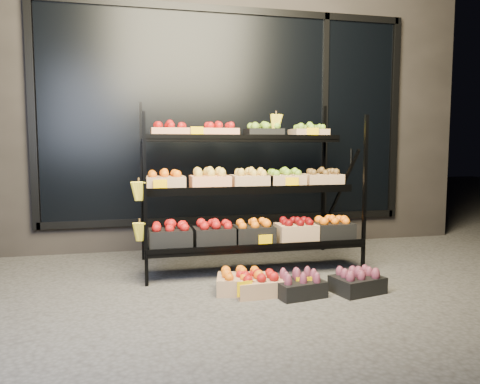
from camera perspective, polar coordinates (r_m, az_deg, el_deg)
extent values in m
plane|color=#514F4C|center=(4.20, 3.21, -11.13)|extent=(24.00, 24.00, 0.00)
cube|color=#2D2826|center=(6.57, -3.24, 10.36)|extent=(6.00, 2.00, 3.50)
cube|color=black|center=(5.56, -1.37, 9.16)|extent=(4.20, 0.04, 2.40)
cube|color=black|center=(5.60, -1.30, -3.29)|extent=(4.30, 0.06, 0.08)
cube|color=black|center=(5.74, -1.36, 21.31)|extent=(4.30, 0.06, 0.08)
cube|color=black|center=(5.51, -24.04, 8.70)|extent=(0.08, 0.06, 2.50)
cube|color=black|center=(6.34, 18.26, 8.45)|extent=(0.08, 0.06, 2.50)
cube|color=black|center=(5.91, 10.28, 8.87)|extent=(0.06, 0.06, 2.50)
cylinder|color=black|center=(6.02, 13.37, 3.98)|extent=(0.02, 0.02, 0.25)
cube|color=black|center=(4.06, -11.49, -0.98)|extent=(0.03, 0.03, 1.50)
cube|color=black|center=(4.60, 14.95, -0.28)|extent=(0.03, 0.03, 1.50)
cube|color=black|center=(5.02, -11.86, 1.19)|extent=(0.03, 0.03, 1.66)
cube|color=black|center=(5.46, 10.17, 1.58)|extent=(0.03, 0.03, 1.66)
cube|color=black|center=(4.45, 1.95, -6.60)|extent=(2.05, 0.42, 0.03)
cube|color=black|center=(4.26, 2.66, -6.70)|extent=(2.05, 0.02, 0.05)
cube|color=black|center=(4.66, 1.00, 0.17)|extent=(2.05, 0.40, 0.03)
cube|color=black|center=(4.48, 1.60, 0.39)|extent=(2.05, 0.02, 0.05)
cube|color=black|center=(4.93, 0.15, 6.29)|extent=(2.05, 0.40, 0.03)
cube|color=black|center=(4.75, 0.68, 6.74)|extent=(2.05, 0.02, 0.05)
cube|color=tan|center=(4.82, -8.53, 7.07)|extent=(0.38, 0.28, 0.11)
ellipsoid|color=#B30C14|center=(4.82, -8.54, 8.08)|extent=(0.32, 0.24, 0.07)
cube|color=tan|center=(4.89, -2.59, 7.11)|extent=(0.38, 0.28, 0.11)
ellipsoid|color=#B30C14|center=(4.89, -2.60, 8.11)|extent=(0.32, 0.24, 0.07)
cube|color=black|center=(5.00, 2.90, 7.08)|extent=(0.38, 0.28, 0.11)
ellipsoid|color=#74A328|center=(5.00, 2.91, 8.05)|extent=(0.32, 0.24, 0.07)
cube|color=tan|center=(5.16, 8.36, 6.98)|extent=(0.38, 0.28, 0.11)
ellipsoid|color=#74A328|center=(5.16, 8.37, 7.92)|extent=(0.32, 0.24, 0.07)
cube|color=tan|center=(4.53, -9.17, 1.01)|extent=(0.38, 0.28, 0.14)
ellipsoid|color=orange|center=(4.52, -9.19, 2.28)|extent=(0.32, 0.24, 0.07)
cube|color=tan|center=(4.58, -3.67, 1.13)|extent=(0.38, 0.28, 0.14)
ellipsoid|color=gold|center=(4.57, -3.68, 2.38)|extent=(0.32, 0.24, 0.07)
cube|color=tan|center=(4.66, 1.32, 1.22)|extent=(0.38, 0.28, 0.14)
ellipsoid|color=gold|center=(4.66, 1.32, 2.45)|extent=(0.32, 0.24, 0.07)
cube|color=tan|center=(4.76, 5.45, 1.29)|extent=(0.38, 0.28, 0.14)
ellipsoid|color=#74A328|center=(4.76, 5.46, 2.49)|extent=(0.32, 0.24, 0.07)
cube|color=tan|center=(4.91, 9.98, 1.36)|extent=(0.38, 0.28, 0.14)
ellipsoid|color=brown|center=(4.90, 10.00, 2.53)|extent=(0.32, 0.24, 0.07)
cube|color=black|center=(4.30, -8.50, -5.69)|extent=(0.38, 0.28, 0.18)
ellipsoid|color=#B30C14|center=(4.28, -8.53, -4.11)|extent=(0.32, 0.24, 0.07)
cube|color=black|center=(4.35, -3.08, -5.50)|extent=(0.38, 0.28, 0.18)
ellipsoid|color=#B30C14|center=(4.33, -3.09, -3.94)|extent=(0.32, 0.24, 0.07)
cube|color=black|center=(4.43, 1.58, -5.30)|extent=(0.38, 0.28, 0.18)
ellipsoid|color=orange|center=(4.40, 1.59, -3.76)|extent=(0.32, 0.24, 0.07)
cube|color=tan|center=(4.55, 6.88, -5.02)|extent=(0.38, 0.28, 0.18)
ellipsoid|color=#6B080A|center=(4.53, 6.90, -3.53)|extent=(0.32, 0.24, 0.07)
cube|color=black|center=(4.69, 11.19, -4.77)|extent=(0.38, 0.28, 0.18)
ellipsoid|color=orange|center=(4.67, 11.22, -3.32)|extent=(0.32, 0.24, 0.07)
ellipsoid|color=yellow|center=(4.06, -12.25, 1.37)|extent=(0.14, 0.08, 0.22)
ellipsoid|color=yellow|center=(4.10, -12.15, -3.52)|extent=(0.14, 0.08, 0.22)
ellipsoid|color=yellow|center=(4.94, 4.43, 9.52)|extent=(0.14, 0.08, 0.22)
cube|color=#F2B900|center=(4.37, -9.71, 0.71)|extent=(0.13, 0.01, 0.12)
cube|color=#F2B900|center=(4.63, 6.37, 1.03)|extent=(0.13, 0.01, 0.12)
cube|color=#F2B900|center=(5.02, 8.86, 7.07)|extent=(0.13, 0.01, 0.12)
cube|color=#F2B900|center=(4.70, -5.25, 7.21)|extent=(0.13, 0.01, 0.12)
cube|color=#F2B900|center=(4.31, 3.12, -6.00)|extent=(0.13, 0.01, 0.12)
cube|color=#F2B900|center=(3.74, 0.59, -12.29)|extent=(0.13, 0.01, 0.12)
cube|color=#F2B900|center=(3.88, 7.80, -11.67)|extent=(0.13, 0.01, 0.12)
cube|color=tan|center=(3.94, 0.21, -11.18)|extent=(0.46, 0.38, 0.14)
ellipsoid|color=orange|center=(3.91, 0.21, -9.80)|extent=(0.39, 0.32, 0.07)
cube|color=black|center=(3.88, 7.19, -11.55)|extent=(0.42, 0.34, 0.13)
ellipsoid|color=#7F3349|center=(3.86, 7.21, -10.20)|extent=(0.36, 0.29, 0.07)
cube|color=tan|center=(3.89, 2.20, -11.47)|extent=(0.40, 0.30, 0.13)
ellipsoid|color=#B30C14|center=(3.86, 2.21, -10.11)|extent=(0.33, 0.25, 0.07)
cube|color=black|center=(4.06, 14.11, -10.87)|extent=(0.45, 0.37, 0.13)
ellipsoid|color=#7F3349|center=(4.04, 14.15, -9.54)|extent=(0.38, 0.31, 0.07)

